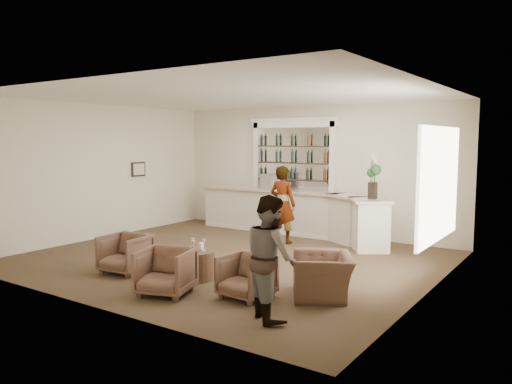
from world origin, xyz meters
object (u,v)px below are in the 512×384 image
espresso_machine (271,182)px  armchair_far (323,276)px  sommelier (283,204)px  flower_vase (373,174)px  bar_counter (296,213)px  armchair_right (246,276)px  guest (270,257)px  armchair_center (166,271)px  cocktail_table (197,265)px  armchair_left (125,254)px

espresso_machine → armchair_far: bearing=-32.6°
sommelier → flower_vase: (2.01, 0.50, 0.77)m
bar_counter → armchair_far: 5.06m
armchair_right → armchair_far: (0.94, 0.72, -0.00)m
guest → armchair_far: (0.17, 1.25, -0.52)m
bar_counter → armchair_right: bar_counter is taller
armchair_center → flower_vase: size_ratio=0.83×
cocktail_table → flower_vase: (1.65, 4.00, 1.44)m
armchair_left → espresso_machine: espresso_machine is taller
bar_counter → espresso_machine: bearing=-175.7°
cocktail_table → flower_vase: flower_vase is taller
cocktail_table → armchair_right: size_ratio=0.87×
bar_counter → sommelier: 1.11m
cocktail_table → armchair_left: (-1.36, -0.41, 0.11)m
armchair_left → espresso_machine: (0.07, 4.89, 0.99)m
armchair_left → sommelier: bearing=68.6°
cocktail_table → armchair_center: 0.95m
bar_counter → armchair_right: (1.91, -4.89, -0.24)m
sommelier → armchair_right: size_ratio=2.48×
cocktail_table → flower_vase: 4.56m
bar_counter → espresso_machine: (-0.71, -0.05, 0.77)m
sommelier → espresso_machine: size_ratio=3.99×
guest → armchair_right: size_ratio=2.30×
armchair_left → armchair_far: size_ratio=0.77×
armchair_center → flower_vase: (1.49, 4.93, 1.32)m
bar_counter → sommelier: sommelier is taller
guest → bar_counter: bearing=-26.8°
armchair_left → cocktail_table: bearing=9.7°
armchair_left → armchair_far: armchair_left is taller
guest → armchair_far: 1.37m
bar_counter → espresso_machine: size_ratio=12.46×
armchair_right → armchair_far: armchair_right is taller
armchair_center → cocktail_table: bearing=81.8°
sommelier → armchair_left: sommelier is taller
cocktail_table → bar_counter: bearing=97.4°
armchair_left → guest: bearing=-14.9°
sommelier → guest: sommelier is taller
cocktail_table → sommelier: (-0.36, 3.50, 0.66)m
sommelier → guest: 5.03m
armchair_far → espresso_machine: bearing=-170.3°
cocktail_table → espresso_machine: (-1.30, 4.48, 1.09)m
guest → flower_vase: flower_vase is taller
guest → armchair_left: 3.53m
espresso_machine → flower_vase: bearing=7.3°
armchair_left → flower_vase: flower_vase is taller
armchair_center → espresso_machine: (-1.46, 5.41, 0.97)m
espresso_machine → armchair_center: bearing=-58.3°
cocktail_table → armchair_left: 1.43m
armchair_left → flower_vase: size_ratio=0.81×
cocktail_table → armchair_left: armchair_left is taller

